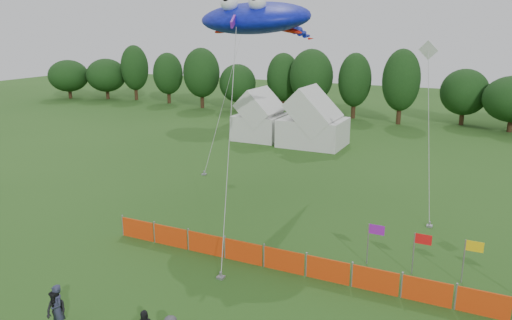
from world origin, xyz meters
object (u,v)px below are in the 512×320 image
at_px(tent_left, 260,119).
at_px(spectator_a, 57,309).
at_px(stingray_kite, 259,18).
at_px(barrier_fence, 305,265).
at_px(tent_right, 313,123).
at_px(spectator_b, 56,312).

height_order(tent_left, spectator_a, tent_left).
relative_size(tent_left, stingray_kite, 0.24).
distance_m(barrier_fence, spectator_a, 9.93).
bearing_deg(tent_left, spectator_a, -77.43).
height_order(tent_left, barrier_fence, tent_left).
relative_size(tent_right, barrier_fence, 0.29).
xyz_separation_m(tent_left, stingray_kite, (7.27, -15.52, 8.91)).
xyz_separation_m(tent_left, spectator_a, (6.96, -31.23, -1.05)).
xyz_separation_m(tent_right, stingray_kite, (1.84, -15.11, 8.83)).
relative_size(tent_left, barrier_fence, 0.22).
distance_m(tent_left, stingray_kite, 19.31).
xyz_separation_m(barrier_fence, stingray_kite, (-6.07, 8.11, 10.35)).
height_order(tent_left, tent_right, tent_right).
relative_size(spectator_a, spectator_b, 1.12).
bearing_deg(stingray_kite, spectator_a, -91.11).
relative_size(barrier_fence, spectator_a, 11.14).
distance_m(barrier_fence, stingray_kite, 14.48).
xyz_separation_m(spectator_b, stingray_kite, (0.30, 15.77, 10.05)).
xyz_separation_m(tent_left, barrier_fence, (13.34, -23.63, -1.44)).
height_order(tent_right, spectator_a, tent_right).
distance_m(tent_left, spectator_a, 32.01).
xyz_separation_m(tent_left, tent_right, (5.43, -0.41, 0.08)).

